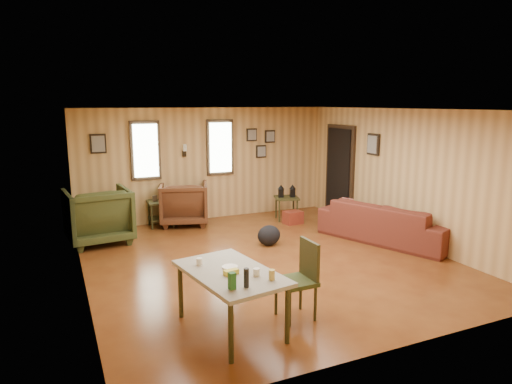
% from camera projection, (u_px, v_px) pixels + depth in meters
% --- Properties ---
extents(room, '(5.54, 6.04, 2.44)m').
position_uv_depth(room, '(269.00, 183.00, 7.46)').
color(room, brown).
rests_on(room, ground).
extents(sofa, '(1.55, 2.52, 0.95)m').
position_uv_depth(sofa, '(387.00, 216.00, 8.32)').
color(sofa, '#5F261B').
rests_on(sofa, ground).
extents(recliner_brown, '(1.17, 1.13, 0.98)m').
position_uv_depth(recliner_brown, '(184.00, 201.00, 9.47)').
color(recliner_brown, '#522C18').
rests_on(recliner_brown, ground).
extents(recliner_green, '(1.17, 1.11, 1.10)m').
position_uv_depth(recliner_green, '(98.00, 213.00, 8.21)').
color(recliner_green, '#343D1C').
rests_on(recliner_green, ground).
extents(end_table, '(0.53, 0.49, 0.65)m').
position_uv_depth(end_table, '(161.00, 209.00, 9.32)').
color(end_table, '#363618').
rests_on(end_table, ground).
extents(side_table, '(0.60, 0.60, 0.78)m').
position_uv_depth(side_table, '(287.00, 196.00, 9.82)').
color(side_table, '#363618').
rests_on(side_table, ground).
extents(cooler, '(0.40, 0.30, 0.27)m').
position_uv_depth(cooler, '(293.00, 217.00, 9.57)').
color(cooler, maroon).
rests_on(cooler, ground).
extents(backpack, '(0.50, 0.43, 0.37)m').
position_uv_depth(backpack, '(269.00, 235.00, 8.10)').
color(backpack, black).
rests_on(backpack, ground).
extents(sofa_pillows, '(0.69, 1.55, 0.32)m').
position_uv_depth(sofa_pillows, '(378.00, 215.00, 8.28)').
color(sofa_pillows, brown).
rests_on(sofa_pillows, sofa).
extents(dining_table, '(1.02, 1.46, 0.89)m').
position_uv_depth(dining_table, '(231.00, 277.00, 4.99)').
color(dining_table, gray).
rests_on(dining_table, ground).
extents(dining_chair, '(0.42, 0.42, 0.93)m').
position_uv_depth(dining_chair, '(301.00, 275.00, 5.34)').
color(dining_chair, '#343D1C').
rests_on(dining_chair, ground).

